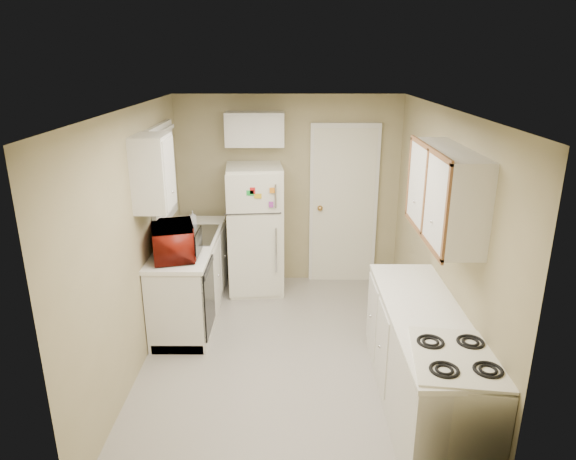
{
  "coord_description": "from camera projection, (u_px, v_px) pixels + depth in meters",
  "views": [
    {
      "loc": [
        0.02,
        -4.43,
        2.82
      ],
      "look_at": [
        0.0,
        0.5,
        1.15
      ],
      "focal_mm": 32.0,
      "sensor_mm": 36.0,
      "label": 1
    }
  ],
  "objects": [
    {
      "name": "wall_front",
      "position": [
        286.0,
        357.0,
        2.91
      ],
      "size": [
        2.8,
        2.8,
        0.0
      ],
      "primitive_type": "plane",
      "color": "tan",
      "rests_on": "floor"
    },
    {
      "name": "floor",
      "position": [
        288.0,
        355.0,
        5.1
      ],
      "size": [
        3.8,
        3.8,
        0.0
      ],
      "primitive_type": "plane",
      "color": "#B6B0A6",
      "rests_on": "ground"
    },
    {
      "name": "soap_bottle",
      "position": [
        193.0,
        216.0,
        6.16
      ],
      "size": [
        0.1,
        0.1,
        0.17
      ],
      "primitive_type": "imported",
      "rotation": [
        0.0,
        0.0,
        0.33
      ],
      "color": "white",
      "rests_on": "left_counter"
    },
    {
      "name": "interior_door",
      "position": [
        343.0,
        206.0,
        6.53
      ],
      "size": [
        0.86,
        0.06,
        2.08
      ],
      "primitive_type": "cube",
      "color": "silver",
      "rests_on": "floor"
    },
    {
      "name": "refrigerator",
      "position": [
        255.0,
        229.0,
        6.33
      ],
      "size": [
        0.71,
        0.7,
        1.59
      ],
      "primitive_type": "cube",
      "rotation": [
        0.0,
        0.0,
        0.09
      ],
      "color": "silver",
      "rests_on": "floor"
    },
    {
      "name": "stove",
      "position": [
        451.0,
        414.0,
        3.59
      ],
      "size": [
        0.68,
        0.8,
        0.89
      ],
      "primitive_type": "cube",
      "rotation": [
        0.0,
        0.0,
        -0.13
      ],
      "color": "silver",
      "rests_on": "floor"
    },
    {
      "name": "wall_left",
      "position": [
        136.0,
        242.0,
        4.72
      ],
      "size": [
        3.8,
        3.8,
        0.0
      ],
      "primitive_type": "plane",
      "color": "tan",
      "rests_on": "floor"
    },
    {
      "name": "dishwasher",
      "position": [
        209.0,
        297.0,
        5.23
      ],
      "size": [
        0.03,
        0.58,
        0.72
      ],
      "primitive_type": "cube",
      "color": "black",
      "rests_on": "floor"
    },
    {
      "name": "wall_right",
      "position": [
        440.0,
        242.0,
        4.71
      ],
      "size": [
        3.8,
        3.8,
        0.0
      ],
      "primitive_type": "plane",
      "color": "tan",
      "rests_on": "floor"
    },
    {
      "name": "ceiling",
      "position": [
        288.0,
        109.0,
        4.33
      ],
      "size": [
        3.8,
        3.8,
        0.0
      ],
      "primitive_type": "plane",
      "color": "white",
      "rests_on": "floor"
    },
    {
      "name": "wall_back",
      "position": [
        289.0,
        191.0,
        6.51
      ],
      "size": [
        2.8,
        2.8,
        0.0
      ],
      "primitive_type": "plane",
      "color": "tan",
      "rests_on": "floor"
    },
    {
      "name": "upper_cabinet_left",
      "position": [
        153.0,
        173.0,
        4.74
      ],
      "size": [
        0.3,
        0.45,
        0.7
      ],
      "primitive_type": "cube",
      "color": "silver",
      "rests_on": "wall_left"
    },
    {
      "name": "sink",
      "position": [
        192.0,
        239.0,
        5.82
      ],
      "size": [
        0.54,
        0.74,
        0.16
      ],
      "primitive_type": "cube",
      "color": "gray",
      "rests_on": "left_counter"
    },
    {
      "name": "upper_cabinet_right",
      "position": [
        446.0,
        193.0,
        4.04
      ],
      "size": [
        0.3,
        1.2,
        0.7
      ],
      "primitive_type": "cube",
      "color": "silver",
      "rests_on": "wall_right"
    },
    {
      "name": "left_counter",
      "position": [
        191.0,
        277.0,
        5.81
      ],
      "size": [
        0.6,
        1.8,
        0.9
      ],
      "primitive_type": "cube",
      "color": "silver",
      "rests_on": "floor"
    },
    {
      "name": "window_blinds",
      "position": [
        164.0,
        175.0,
        5.59
      ],
      "size": [
        0.1,
        0.98,
        1.08
      ],
      "primitive_type": "cube",
      "color": "silver",
      "rests_on": "wall_left"
    },
    {
      "name": "microwave",
      "position": [
        174.0,
        242.0,
        5.15
      ],
      "size": [
        0.65,
        0.47,
        0.39
      ],
      "primitive_type": "imported",
      "rotation": [
        0.0,
        0.0,
        1.84
      ],
      "color": "maroon",
      "rests_on": "left_counter"
    },
    {
      "name": "right_counter",
      "position": [
        422.0,
        362.0,
        4.19
      ],
      "size": [
        0.6,
        2.0,
        0.9
      ],
      "primitive_type": "cube",
      "color": "silver",
      "rests_on": "floor"
    },
    {
      "name": "cabinet_over_fridge",
      "position": [
        255.0,
        129.0,
        6.12
      ],
      "size": [
        0.7,
        0.3,
        0.4
      ],
      "primitive_type": "cube",
      "color": "silver",
      "rests_on": "wall_back"
    }
  ]
}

